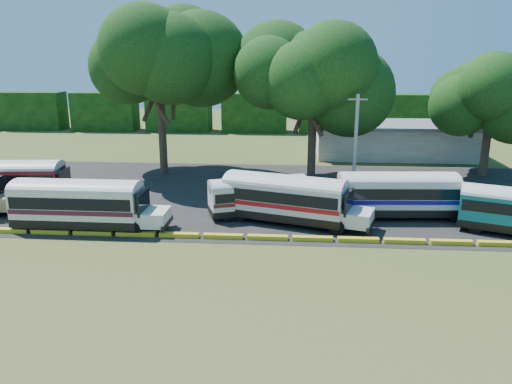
# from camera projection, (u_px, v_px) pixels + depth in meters

# --- Properties ---
(ground) EXTENTS (160.00, 160.00, 0.00)m
(ground) POSITION_uv_depth(u_px,v_px,m) (198.00, 243.00, 32.74)
(ground) COLOR #344F1A
(ground) RESTS_ON ground
(asphalt_strip) EXTENTS (64.00, 24.00, 0.02)m
(asphalt_strip) POSITION_uv_depth(u_px,v_px,m) (235.00, 194.00, 44.18)
(asphalt_strip) COLOR black
(asphalt_strip) RESTS_ON ground
(curb) EXTENTS (53.70, 0.45, 0.30)m
(curb) POSITION_uv_depth(u_px,v_px,m) (201.00, 236.00, 33.66)
(curb) COLOR yellow
(curb) RESTS_ON ground
(terminal_building) EXTENTS (19.00, 9.00, 4.00)m
(terminal_building) POSITION_uv_depth(u_px,v_px,m) (393.00, 139.00, 59.70)
(terminal_building) COLOR silver
(terminal_building) RESTS_ON ground
(treeline_backdrop) EXTENTS (130.00, 4.00, 6.00)m
(treeline_backdrop) POSITION_uv_depth(u_px,v_px,m) (255.00, 113.00, 78.01)
(treeline_backdrop) COLOR black
(treeline_backdrop) RESTS_ON ground
(bus_red) EXTENTS (11.03, 3.74, 3.56)m
(bus_red) POSITION_uv_depth(u_px,v_px,m) (11.00, 179.00, 41.12)
(bus_red) COLOR black
(bus_red) RESTS_ON ground
(bus_cream_west) EXTENTS (10.91, 2.84, 3.58)m
(bus_cream_west) POSITION_uv_depth(u_px,v_px,m) (81.00, 202.00, 34.86)
(bus_cream_west) COLOR black
(bus_cream_west) RESTS_ON ground
(bus_cream_east) EXTENTS (9.34, 5.17, 3.00)m
(bus_cream_east) POSITION_uv_depth(u_px,v_px,m) (261.00, 194.00, 37.97)
(bus_cream_east) COLOR black
(bus_cream_east) RESTS_ON ground
(bus_white_red) EXTENTS (11.14, 5.80, 3.57)m
(bus_white_red) POSITION_uv_depth(u_px,v_px,m) (288.00, 196.00, 36.16)
(bus_white_red) COLOR black
(bus_white_red) RESTS_ON ground
(bus_white_blue) EXTENTS (10.81, 3.36, 3.50)m
(bus_white_blue) POSITION_uv_depth(u_px,v_px,m) (400.00, 192.00, 37.34)
(bus_white_blue) COLOR black
(bus_white_blue) RESTS_ON ground
(tree_west) EXTENTS (12.40, 12.40, 16.40)m
(tree_west) POSITION_uv_depth(u_px,v_px,m) (158.00, 55.00, 48.77)
(tree_west) COLOR #38261C
(tree_west) RESTS_ON ground
(tree_center) EXTENTS (10.98, 10.98, 14.18)m
(tree_center) POSITION_uv_depth(u_px,v_px,m) (314.00, 74.00, 46.45)
(tree_center) COLOR #38261C
(tree_center) RESTS_ON ground
(tree_east) EXTENTS (9.67, 9.67, 12.25)m
(tree_east) POSITION_uv_depth(u_px,v_px,m) (493.00, 89.00, 48.41)
(tree_east) COLOR #38261C
(tree_east) RESTS_ON ground
(utility_pole) EXTENTS (1.60, 0.30, 8.79)m
(utility_pole) POSITION_uv_depth(u_px,v_px,m) (355.00, 145.00, 42.13)
(utility_pole) COLOR gray
(utility_pole) RESTS_ON ground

